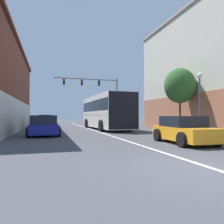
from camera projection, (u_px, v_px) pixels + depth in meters
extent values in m
plane|color=#424247|center=(212.00, 168.00, 5.55)|extent=(160.00, 160.00, 0.00)
cube|color=silver|center=(94.00, 130.00, 19.87)|extent=(0.14, 41.85, 0.01)
cube|color=beige|center=(20.00, 116.00, 20.28)|extent=(0.24, 19.46, 2.68)
cube|color=#A86647|center=(193.00, 113.00, 18.14)|extent=(0.24, 18.69, 3.20)
cube|color=silver|center=(106.00, 112.00, 21.80)|extent=(2.81, 10.34, 3.06)
cube|color=black|center=(106.00, 106.00, 21.81)|extent=(2.85, 10.14, 0.98)
cube|color=beige|center=(106.00, 114.00, 21.80)|extent=(2.84, 10.24, 0.31)
cube|color=black|center=(124.00, 110.00, 16.93)|extent=(2.48, 0.13, 2.94)
cylinder|color=black|center=(87.00, 123.00, 24.42)|extent=(0.33, 1.01, 1.00)
cylinder|color=black|center=(109.00, 123.00, 25.21)|extent=(0.33, 1.01, 1.00)
cylinder|color=black|center=(101.00, 126.00, 18.35)|extent=(0.33, 1.01, 1.00)
cylinder|color=black|center=(130.00, 125.00, 19.15)|extent=(0.33, 1.01, 1.00)
cube|color=orange|center=(185.00, 133.00, 10.58)|extent=(1.88, 3.91, 0.62)
cube|color=black|center=(182.00, 121.00, 10.81)|extent=(1.66, 2.06, 0.53)
cylinder|color=black|center=(158.00, 135.00, 11.53)|extent=(0.25, 0.66, 0.65)
cylinder|color=black|center=(187.00, 134.00, 11.94)|extent=(0.25, 0.66, 0.65)
cylinder|color=black|center=(182.00, 140.00, 9.22)|extent=(0.25, 0.66, 0.65)
cylinder|color=black|center=(218.00, 139.00, 9.63)|extent=(0.25, 0.66, 0.65)
cube|color=silver|center=(47.00, 124.00, 22.48)|extent=(1.83, 4.13, 0.67)
cube|color=black|center=(47.00, 118.00, 22.30)|extent=(1.60, 2.18, 0.49)
cylinder|color=black|center=(38.00, 125.00, 23.38)|extent=(0.25, 0.65, 0.64)
cylinder|color=black|center=(54.00, 125.00, 23.94)|extent=(0.25, 0.65, 0.64)
cylinder|color=black|center=(38.00, 126.00, 21.01)|extent=(0.25, 0.65, 0.64)
cylinder|color=black|center=(56.00, 126.00, 21.57)|extent=(0.25, 0.65, 0.64)
cube|color=slate|center=(46.00, 122.00, 29.10)|extent=(2.13, 4.59, 0.66)
cube|color=black|center=(46.00, 117.00, 28.89)|extent=(1.75, 2.46, 0.62)
cylinder|color=black|center=(41.00, 123.00, 30.31)|extent=(0.29, 0.67, 0.65)
cylinder|color=black|center=(54.00, 123.00, 30.59)|extent=(0.29, 0.67, 0.65)
cylinder|color=black|center=(38.00, 124.00, 27.60)|extent=(0.29, 0.67, 0.65)
cylinder|color=black|center=(52.00, 124.00, 27.88)|extent=(0.29, 0.67, 0.65)
cube|color=navy|center=(43.00, 128.00, 14.80)|extent=(1.97, 4.05, 0.62)
cube|color=black|center=(43.00, 120.00, 14.63)|extent=(1.74, 2.14, 0.57)
cylinder|color=black|center=(29.00, 130.00, 15.66)|extent=(0.25, 0.65, 0.64)
cylinder|color=black|center=(56.00, 129.00, 16.26)|extent=(0.25, 0.65, 0.64)
cylinder|color=black|center=(28.00, 132.00, 13.34)|extent=(0.25, 0.65, 0.64)
cylinder|color=black|center=(59.00, 132.00, 13.94)|extent=(0.25, 0.65, 0.64)
cylinder|color=#514C47|center=(117.00, 102.00, 32.00)|extent=(0.18, 0.18, 6.82)
cylinder|color=#514C47|center=(87.00, 79.00, 30.79)|extent=(8.98, 0.12, 0.12)
cube|color=black|center=(99.00, 83.00, 31.28)|extent=(0.28, 0.24, 0.80)
sphere|color=black|center=(99.00, 81.00, 31.14)|extent=(0.18, 0.18, 0.18)
sphere|color=black|center=(99.00, 83.00, 31.14)|extent=(0.18, 0.18, 0.18)
sphere|color=green|center=(99.00, 85.00, 31.14)|extent=(0.18, 0.18, 0.18)
cube|color=black|center=(82.00, 83.00, 30.59)|extent=(0.28, 0.24, 0.80)
sphere|color=red|center=(82.00, 81.00, 30.45)|extent=(0.18, 0.18, 0.18)
sphere|color=black|center=(82.00, 82.00, 30.45)|extent=(0.18, 0.18, 0.18)
sphere|color=black|center=(82.00, 84.00, 30.44)|extent=(0.18, 0.18, 0.18)
cube|color=black|center=(64.00, 82.00, 29.90)|extent=(0.28, 0.24, 0.80)
sphere|color=red|center=(64.00, 80.00, 29.76)|extent=(0.18, 0.18, 0.18)
sphere|color=black|center=(64.00, 82.00, 29.76)|extent=(0.18, 0.18, 0.18)
sphere|color=black|center=(64.00, 83.00, 29.75)|extent=(0.18, 0.18, 0.18)
cone|color=#47474C|center=(200.00, 133.00, 15.23)|extent=(0.26, 0.26, 0.20)
cylinder|color=#47474C|center=(200.00, 106.00, 15.26)|extent=(0.10, 0.10, 4.05)
sphere|color=white|center=(200.00, 75.00, 15.30)|extent=(0.38, 0.38, 0.38)
cylinder|color=#4C3823|center=(180.00, 116.00, 17.71)|extent=(0.16, 0.16, 2.68)
ellipsoid|color=#2D5B28|center=(180.00, 86.00, 17.75)|extent=(2.60, 2.34, 2.86)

